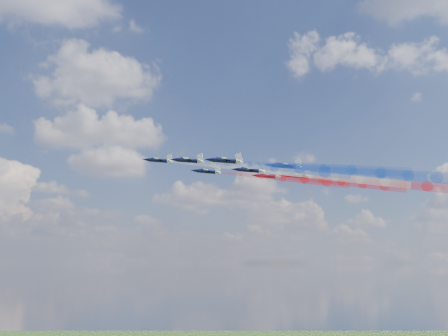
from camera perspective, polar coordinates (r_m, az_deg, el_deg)
name	(u,v)px	position (r m, az deg, el deg)	size (l,w,h in m)	color
jet_lead	(159,160)	(162.87, -7.04, 0.81)	(8.25, 10.31, 2.75)	black
trail_lead	(235,166)	(154.69, 1.15, 0.18)	(3.44, 39.23, 3.44)	white
jet_inner_left	(188,161)	(146.05, -3.89, 0.80)	(8.25, 10.31, 2.75)	black
trail_inner_left	(274,167)	(139.36, 5.42, 0.10)	(3.44, 39.23, 3.44)	blue
jet_inner_right	(207,172)	(166.29, -1.87, -0.38)	(8.25, 10.31, 2.75)	black
trail_inner_right	(283,178)	(160.23, 6.33, -1.04)	(3.44, 39.23, 3.44)	red
jet_outer_left	(225,161)	(131.69, 0.11, 0.78)	(8.25, 10.31, 2.75)	black
trail_outer_left	(323,168)	(126.88, 10.60, -0.01)	(3.44, 39.23, 3.44)	blue
jet_center_third	(249,170)	(151.71, 2.72, -0.25)	(8.25, 10.31, 2.75)	black
trail_center_third	(335,177)	(147.73, 11.83, -0.96)	(3.44, 39.23, 3.44)	white
jet_outer_right	(267,176)	(175.81, 4.64, -0.90)	(8.25, 10.31, 2.75)	black
trail_outer_right	(341,182)	(172.39, 12.50, -1.52)	(3.44, 39.23, 3.44)	red
jet_rear_left	(285,166)	(140.01, 6.56, 0.21)	(8.25, 10.31, 2.75)	black
trail_rear_left	(381,173)	(137.79, 16.47, -0.54)	(3.44, 39.23, 3.44)	blue
jet_rear_right	(296,176)	(161.79, 7.75, -0.85)	(8.25, 10.31, 2.75)	black
trail_rear_right	(379,183)	(159.83, 16.32, -1.51)	(3.44, 39.23, 3.44)	red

